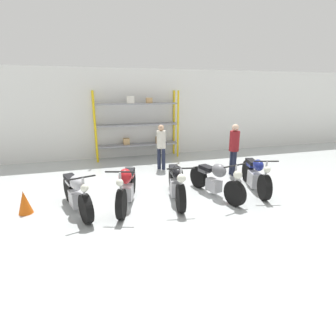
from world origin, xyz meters
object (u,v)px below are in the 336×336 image
object	(u,v)px
shelving_rack	(138,125)
person_browsing	(161,144)
motorcycle_silver	(76,193)
motorcycle_red	(127,187)
traffic_cone	(24,202)
motorcycle_black	(176,183)
person_near_rack	(234,146)
motorcycle_blue	(255,175)
motorcycle_grey	(216,180)

from	to	relation	value
shelving_rack	person_browsing	xyz separation A→B (m)	(0.47, -1.90, -0.46)
person_browsing	motorcycle_silver	bearing A→B (deg)	-3.11
motorcycle_red	traffic_cone	world-z (taller)	motorcycle_red
shelving_rack	traffic_cone	size ratio (longest dim) A/B	6.23
motorcycle_black	person_near_rack	distance (m)	2.91
motorcycle_red	motorcycle_black	xyz separation A→B (m)	(1.27, -0.06, -0.00)
motorcycle_silver	motorcycle_black	distance (m)	2.44
person_near_rack	motorcycle_blue	bearing A→B (deg)	86.59
shelving_rack	person_near_rack	xyz separation A→B (m)	(2.58, -3.24, -0.39)
motorcycle_black	traffic_cone	bearing A→B (deg)	-83.71
motorcycle_grey	motorcycle_blue	size ratio (longest dim) A/B	1.02
person_browsing	person_near_rack	bearing A→B (deg)	100.00
motorcycle_grey	person_browsing	xyz separation A→B (m)	(-0.73, 2.85, 0.48)
motorcycle_blue	motorcycle_red	bearing A→B (deg)	-74.45
motorcycle_grey	traffic_cone	world-z (taller)	motorcycle_grey
person_browsing	person_near_rack	size ratio (longest dim) A/B	0.94
shelving_rack	traffic_cone	world-z (taller)	shelving_rack
motorcycle_red	person_near_rack	distance (m)	4.02
motorcycle_silver	person_browsing	world-z (taller)	person_browsing
shelving_rack	traffic_cone	xyz separation A→B (m)	(-3.48, -4.45, -1.12)
motorcycle_black	motorcycle_grey	size ratio (longest dim) A/B	1.01
motorcycle_silver	person_near_rack	world-z (taller)	person_near_rack
motorcycle_grey	traffic_cone	size ratio (longest dim) A/B	3.77
motorcycle_red	shelving_rack	bearing A→B (deg)	-176.35
motorcycle_red	motorcycle_grey	size ratio (longest dim) A/B	0.99
motorcycle_black	person_near_rack	bearing A→B (deg)	130.60
person_browsing	traffic_cone	size ratio (longest dim) A/B	2.91
motorcycle_red	motorcycle_black	bearing A→B (deg)	104.92
motorcycle_red	person_browsing	size ratio (longest dim) A/B	1.29
shelving_rack	person_browsing	distance (m)	2.01
shelving_rack	motorcycle_blue	xyz separation A→B (m)	(2.49, -4.64, -0.97)
traffic_cone	motorcycle_red	bearing A→B (deg)	-4.54
person_browsing	motorcycle_grey	bearing A→B (deg)	56.77
shelving_rack	motorcycle_red	size ratio (longest dim) A/B	1.67
motorcycle_red	traffic_cone	size ratio (longest dim) A/B	3.74
motorcycle_red	person_browsing	world-z (taller)	person_browsing
motorcycle_silver	motorcycle_red	distance (m)	1.17
motorcycle_grey	motorcycle_blue	xyz separation A→B (m)	(1.30, 0.11, -0.03)
motorcycle_black	person_near_rack	xyz separation A→B (m)	(2.47, 1.45, 0.54)
shelving_rack	motorcycle_grey	bearing A→B (deg)	-75.87
motorcycle_black	motorcycle_grey	bearing A→B (deg)	96.96
motorcycle_black	motorcycle_blue	bearing A→B (deg)	101.47
motorcycle_blue	shelving_rack	bearing A→B (deg)	-136.05
traffic_cone	person_browsing	bearing A→B (deg)	32.80
motorcycle_grey	person_browsing	bearing A→B (deg)	-179.76
shelving_rack	motorcycle_blue	world-z (taller)	shelving_rack
motorcycle_grey	motorcycle_silver	bearing A→B (deg)	-105.90
person_browsing	shelving_rack	bearing A→B (deg)	-123.60
person_near_rack	motorcycle_silver	bearing A→B (deg)	15.96
motorcycle_grey	person_near_rack	xyz separation A→B (m)	(1.38, 1.51, 0.55)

